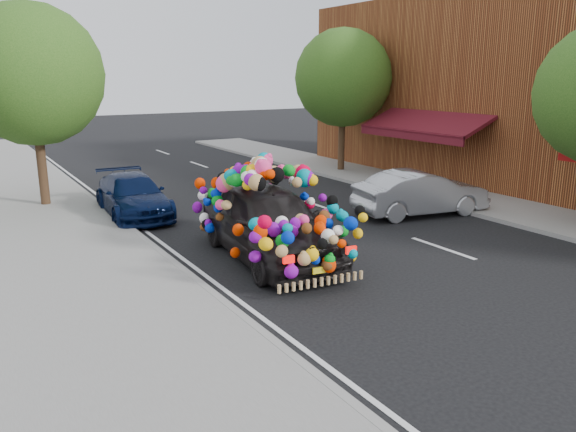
# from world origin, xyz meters

# --- Properties ---
(ground) EXTENTS (100.00, 100.00, 0.00)m
(ground) POSITION_xyz_m (0.00, 0.00, 0.00)
(ground) COLOR black
(ground) RESTS_ON ground
(sidewalk) EXTENTS (4.00, 60.00, 0.12)m
(sidewalk) POSITION_xyz_m (-4.30, 0.00, 0.06)
(sidewalk) COLOR gray
(sidewalk) RESTS_ON ground
(kerb) EXTENTS (0.15, 60.00, 0.13)m
(kerb) POSITION_xyz_m (-2.35, 0.00, 0.07)
(kerb) COLOR gray
(kerb) RESTS_ON ground
(footpath_far) EXTENTS (3.00, 40.00, 0.12)m
(footpath_far) POSITION_xyz_m (8.20, 3.00, 0.06)
(footpath_far) COLOR gray
(footpath_far) RESTS_ON ground
(lane_markings) EXTENTS (6.00, 50.00, 0.01)m
(lane_markings) POSITION_xyz_m (3.60, 0.00, 0.01)
(lane_markings) COLOR silver
(lane_markings) RESTS_ON ground
(tree_near_sidewalk) EXTENTS (4.20, 4.20, 6.13)m
(tree_near_sidewalk) POSITION_xyz_m (-3.80, 9.50, 4.02)
(tree_near_sidewalk) COLOR #332114
(tree_near_sidewalk) RESTS_ON ground
(tree_far_b) EXTENTS (4.00, 4.00, 5.90)m
(tree_far_b) POSITION_xyz_m (8.00, 10.00, 3.89)
(tree_far_b) COLOR #332114
(tree_far_b) RESTS_ON ground
(plush_art_car) EXTENTS (2.82, 5.24, 2.30)m
(plush_art_car) POSITION_xyz_m (-0.27, 1.57, 1.18)
(plush_art_car) COLOR black
(plush_art_car) RESTS_ON ground
(navy_sedan) EXTENTS (1.90, 4.17, 1.18)m
(navy_sedan) POSITION_xyz_m (-1.74, 7.08, 0.59)
(navy_sedan) COLOR black
(navy_sedan) RESTS_ON ground
(silver_hatchback) EXTENTS (4.16, 2.09, 1.31)m
(silver_hatchback) POSITION_xyz_m (5.51, 2.73, 0.65)
(silver_hatchback) COLOR #9EA0A4
(silver_hatchback) RESTS_ON ground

